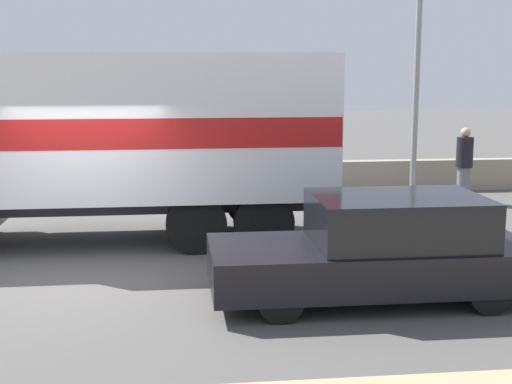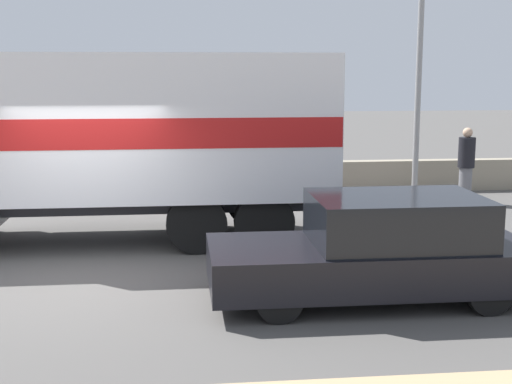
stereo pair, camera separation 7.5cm
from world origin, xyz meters
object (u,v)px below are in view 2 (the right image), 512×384
object	(u,v)px
street_lamp	(420,40)
pedestrian	(466,164)
box_truck	(124,136)
car_hatchback	(379,249)

from	to	relation	value
street_lamp	pedestrian	xyz separation A→B (m)	(0.89, -0.89, -2.81)
street_lamp	box_truck	bearing A→B (deg)	-150.54
box_truck	car_hatchback	world-z (taller)	box_truck
pedestrian	box_truck	bearing A→B (deg)	-159.29
street_lamp	box_truck	size ratio (longest dim) A/B	0.81
street_lamp	pedestrian	size ratio (longest dim) A/B	3.66
box_truck	pedestrian	distance (m)	8.05
box_truck	pedestrian	world-z (taller)	box_truck
car_hatchback	pedestrian	xyz separation A→B (m)	(3.89, 6.52, 0.21)
box_truck	street_lamp	bearing A→B (deg)	-150.54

